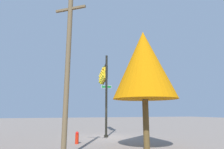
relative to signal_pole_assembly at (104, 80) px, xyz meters
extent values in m
plane|color=gray|center=(-2.29, 0.35, -5.49)|extent=(120.00, 120.00, 0.00)
cylinder|color=black|center=(-2.29, 0.35, -1.78)|extent=(0.20, 0.20, 7.42)
cylinder|color=black|center=(-2.29, 0.35, -5.39)|extent=(0.36, 0.36, 0.20)
cylinder|color=black|center=(0.46, -0.10, 1.25)|extent=(5.51, 1.05, 0.14)
cylinder|color=black|center=(-1.05, 0.15, 0.75)|extent=(2.51, 0.49, 1.07)
cube|color=yellow|center=(-1.29, 0.19, 0.50)|extent=(0.39, 0.42, 1.10)
cube|color=black|center=(-1.33, -0.01, 0.50)|extent=(0.44, 0.13, 1.22)
sphere|color=maroon|center=(-1.25, 0.38, 0.84)|extent=(0.22, 0.22, 0.22)
cylinder|color=yellow|center=(-1.23, 0.44, 0.89)|extent=(0.26, 0.19, 0.23)
sphere|color=#FFFC14|center=(-1.25, 0.38, 0.50)|extent=(0.22, 0.22, 0.22)
cylinder|color=yellow|center=(-1.23, 0.44, 0.55)|extent=(0.26, 0.19, 0.23)
sphere|color=#0B621E|center=(-1.25, 0.38, 0.16)|extent=(0.22, 0.22, 0.22)
cylinder|color=yellow|center=(-1.23, 0.44, 0.21)|extent=(0.26, 0.19, 0.23)
cube|color=yellow|center=(-0.29, 0.02, 0.50)|extent=(0.37, 0.41, 1.10)
cube|color=black|center=(-0.32, -0.18, 0.50)|extent=(0.44, 0.11, 1.22)
sphere|color=maroon|center=(-0.26, 0.22, 0.84)|extent=(0.22, 0.22, 0.22)
cylinder|color=yellow|center=(-0.25, 0.28, 0.89)|extent=(0.25, 0.18, 0.23)
sphere|color=#FFFC14|center=(-0.26, 0.22, 0.50)|extent=(0.22, 0.22, 0.22)
cylinder|color=yellow|center=(-0.25, 0.28, 0.55)|extent=(0.25, 0.18, 0.23)
sphere|color=#0B621E|center=(-0.26, 0.22, 0.16)|extent=(0.22, 0.22, 0.22)
cylinder|color=yellow|center=(-0.25, 0.28, 0.21)|extent=(0.25, 0.18, 0.23)
cube|color=yellow|center=(0.71, -0.14, 0.50)|extent=(0.36, 0.40, 1.10)
cube|color=black|center=(0.68, -0.34, 0.50)|extent=(0.44, 0.09, 1.22)
sphere|color=maroon|center=(0.73, 0.05, 0.84)|extent=(0.22, 0.22, 0.22)
cylinder|color=yellow|center=(0.74, 0.11, 0.89)|extent=(0.25, 0.17, 0.23)
sphere|color=#FFFC14|center=(0.73, 0.05, 0.50)|extent=(0.22, 0.22, 0.22)
cylinder|color=yellow|center=(0.74, 0.11, 0.55)|extent=(0.25, 0.17, 0.23)
sphere|color=#0B621E|center=(0.73, 0.05, 0.16)|extent=(0.22, 0.22, 0.22)
cylinder|color=yellow|center=(0.74, 0.11, 0.21)|extent=(0.25, 0.17, 0.23)
cube|color=yellow|center=(1.71, -0.31, 0.50)|extent=(0.38, 0.41, 1.10)
cube|color=black|center=(1.67, -0.51, 0.50)|extent=(0.44, 0.12, 1.22)
sphere|color=maroon|center=(1.74, -0.11, 0.84)|extent=(0.22, 0.22, 0.22)
cylinder|color=yellow|center=(1.76, -0.05, 0.89)|extent=(0.25, 0.18, 0.23)
sphere|color=#FFFC14|center=(1.74, -0.11, 0.50)|extent=(0.22, 0.22, 0.22)
cylinder|color=yellow|center=(1.76, -0.05, 0.55)|extent=(0.25, 0.18, 0.23)
sphere|color=#0B621E|center=(1.74, -0.11, 0.16)|extent=(0.22, 0.22, 0.22)
cylinder|color=yellow|center=(1.76, -0.05, 0.21)|extent=(0.25, 0.18, 0.23)
cube|color=yellow|center=(2.70, -0.47, 0.50)|extent=(0.36, 0.40, 1.10)
cube|color=black|center=(2.68, -0.67, 0.50)|extent=(0.44, 0.09, 1.22)
sphere|color=maroon|center=(2.73, -0.28, 0.84)|extent=(0.22, 0.22, 0.22)
cylinder|color=yellow|center=(2.74, -0.22, 0.89)|extent=(0.25, 0.17, 0.23)
sphere|color=#FFFC14|center=(2.73, -0.28, 0.50)|extent=(0.22, 0.22, 0.22)
cylinder|color=yellow|center=(2.74, -0.22, 0.55)|extent=(0.25, 0.17, 0.23)
sphere|color=#0B621E|center=(2.73, -0.28, 0.16)|extent=(0.22, 0.22, 0.22)
cylinder|color=yellow|center=(2.74, -0.22, 0.21)|extent=(0.25, 0.17, 0.23)
cube|color=white|center=(0.73, -0.15, 1.55)|extent=(0.93, 0.17, 0.26)
cube|color=#196A31|center=(0.73, -0.15, 1.55)|extent=(0.89, 0.18, 0.22)
cube|color=white|center=(-2.29, 0.35, -1.05)|extent=(0.17, 0.93, 0.26)
cube|color=#1A6D34|center=(-2.29, 0.35, -1.05)|extent=(0.18, 0.89, 0.22)
cylinder|color=brown|center=(-9.08, 4.38, -1.34)|extent=(0.26, 0.26, 8.29)
cube|color=brown|center=(-9.08, 4.38, 2.20)|extent=(1.14, 1.53, 0.12)
cylinder|color=red|center=(-4.95, 3.23, -5.16)|extent=(0.24, 0.24, 0.65)
sphere|color=red|center=(-4.95, 3.23, -4.77)|extent=(0.22, 0.22, 0.22)
cylinder|color=red|center=(-4.80, 3.23, -5.13)|extent=(0.12, 0.10, 0.10)
cylinder|color=brown|center=(-8.42, -0.33, -4.02)|extent=(0.36, 0.36, 2.93)
cone|color=#BD6D05|center=(-8.42, -0.33, -0.38)|extent=(3.93, 3.93, 4.37)
camera|label=1|loc=(-18.55, 5.02, -3.32)|focal=29.73mm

